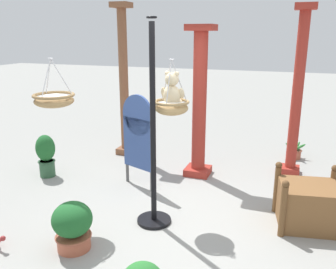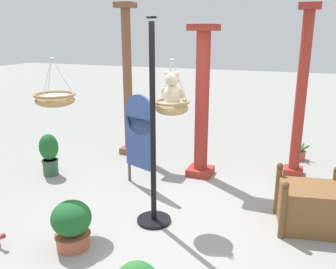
% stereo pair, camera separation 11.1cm
% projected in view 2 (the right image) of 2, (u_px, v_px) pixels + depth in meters
% --- Properties ---
extents(ground_plane, '(40.00, 40.00, 0.00)m').
position_uv_depth(ground_plane, '(166.00, 222.00, 4.65)').
color(ground_plane, gray).
extents(display_pole_central, '(0.44, 0.44, 2.55)m').
position_uv_depth(display_pole_central, '(153.00, 164.00, 4.44)').
color(display_pole_central, black).
rests_on(display_pole_central, ground).
extents(hanging_basket_with_teddy, '(0.44, 0.44, 0.69)m').
position_uv_depth(hanging_basket_with_teddy, '(172.00, 107.00, 4.42)').
color(hanging_basket_with_teddy, tan).
extents(teddy_bear, '(0.30, 0.26, 0.44)m').
position_uv_depth(teddy_bear, '(172.00, 91.00, 4.39)').
color(teddy_bear, beige).
extents(hanging_basket_left_high, '(0.50, 0.50, 0.59)m').
position_uv_depth(hanging_basket_left_high, '(55.00, 99.00, 4.37)').
color(hanging_basket_left_high, '#A37F51').
extents(greenhouse_pillar_left, '(0.33, 0.33, 2.91)m').
position_uv_depth(greenhouse_pillar_left, '(128.00, 84.00, 6.94)').
color(greenhouse_pillar_left, brown).
rests_on(greenhouse_pillar_left, ground).
extents(greenhouse_pillar_right, '(0.44, 0.44, 2.50)m').
position_uv_depth(greenhouse_pillar_right, '(202.00, 106.00, 5.88)').
color(greenhouse_pillar_right, '#9E2D23').
rests_on(greenhouse_pillar_right, ground).
extents(greenhouse_pillar_far_back, '(0.33, 0.33, 2.82)m').
position_uv_depth(greenhouse_pillar_far_back, '(301.00, 97.00, 5.84)').
color(greenhouse_pillar_far_back, '#9E2D23').
rests_on(greenhouse_pillar_far_back, ground).
extents(wooden_planter_box, '(0.89, 0.83, 0.72)m').
position_uv_depth(wooden_planter_box, '(309.00, 206.00, 4.44)').
color(wooden_planter_box, brown).
rests_on(wooden_planter_box, ground).
extents(potted_plant_fern_front, '(0.45, 0.45, 0.57)m').
position_uv_depth(potted_plant_fern_front, '(72.00, 224.00, 4.03)').
color(potted_plant_fern_front, '#AD563D').
rests_on(potted_plant_fern_front, ground).
extents(potted_plant_flowering_red, '(0.40, 0.37, 0.32)m').
position_uv_depth(potted_plant_flowering_red, '(299.00, 153.00, 6.91)').
color(potted_plant_flowering_red, '#AD563D').
rests_on(potted_plant_flowering_red, ground).
extents(potted_plant_tall_leafy, '(0.32, 0.32, 0.73)m').
position_uv_depth(potted_plant_tall_leafy, '(49.00, 153.00, 6.09)').
color(potted_plant_tall_leafy, '#2D5638').
rests_on(potted_plant_tall_leafy, ground).
extents(display_sign_board, '(0.61, 0.27, 1.48)m').
position_uv_depth(display_sign_board, '(140.00, 133.00, 5.52)').
color(display_sign_board, '#334C8C').
rests_on(display_sign_board, ground).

